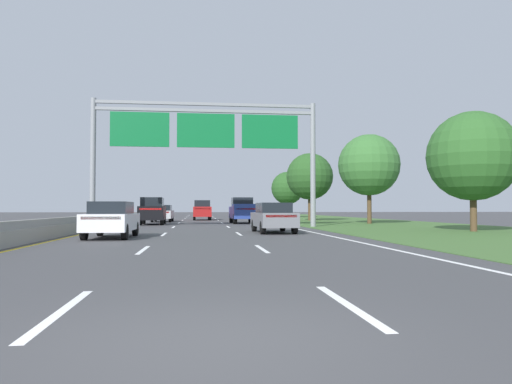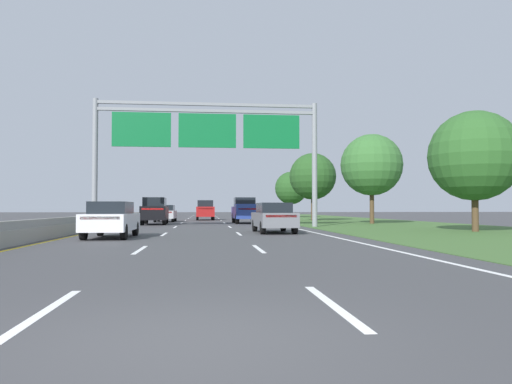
{
  "view_description": "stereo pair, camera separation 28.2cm",
  "coord_description": "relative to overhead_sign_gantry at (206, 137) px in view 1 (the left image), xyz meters",
  "views": [
    {
      "loc": [
        -0.14,
        -4.86,
        1.3
      ],
      "look_at": [
        2.66,
        19.0,
        2.09
      ],
      "focal_mm": 34.08,
      "sensor_mm": 36.0,
      "label": 1
    },
    {
      "loc": [
        0.14,
        -4.89,
        1.3
      ],
      "look_at": [
        2.66,
        19.0,
        2.09
      ],
      "focal_mm": 34.08,
      "sensor_mm": 36.0,
      "label": 2
    }
  ],
  "objects": [
    {
      "name": "car_grey_right_lane_sedan",
      "position": [
        3.44,
        -7.36,
        -5.27
      ],
      "size": [
        1.95,
        4.45,
        1.57
      ],
      "rotation": [
        0.0,
        0.0,
        1.6
      ],
      "color": "slate",
      "rests_on": "ground"
    },
    {
      "name": "ground_plane",
      "position": [
        -0.3,
        7.27,
        -6.09
      ],
      "size": [
        220.0,
        220.0,
        0.0
      ],
      "primitive_type": "plane",
      "color": "#3D3D3F"
    },
    {
      "name": "car_black_left_lane_suv",
      "position": [
        -4.06,
        6.23,
        -4.99
      ],
      "size": [
        2.01,
        4.74,
        2.11
      ],
      "rotation": [
        0.0,
        0.0,
        1.59
      ],
      "color": "black",
      "rests_on": "ground"
    },
    {
      "name": "grass_verge_right",
      "position": [
        13.65,
        7.27,
        -6.08
      ],
      "size": [
        14.0,
        110.0,
        0.02
      ],
      "primitive_type": "cube",
      "color": "#3D602D",
      "rests_on": "ground"
    },
    {
      "name": "car_silver_left_lane_sedan",
      "position": [
        -3.82,
        13.6,
        -5.27
      ],
      "size": [
        1.89,
        4.43,
        1.57
      ],
      "rotation": [
        0.0,
        0.0,
        1.55
      ],
      "color": "#B2B5BA",
      "rests_on": "ground"
    },
    {
      "name": "car_red_centre_lane_suv",
      "position": [
        -0.12,
        20.06,
        -4.99
      ],
      "size": [
        1.96,
        4.72,
        2.11
      ],
      "rotation": [
        0.0,
        0.0,
        1.58
      ],
      "color": "maroon",
      "rests_on": "ground"
    },
    {
      "name": "median_barrier_concrete",
      "position": [
        -6.9,
        7.27,
        -5.73
      ],
      "size": [
        0.6,
        110.0,
        0.85
      ],
      "color": "gray",
      "rests_on": "ground"
    },
    {
      "name": "roadside_tree_near",
      "position": [
        14.49,
        -7.58,
        -1.94
      ],
      "size": [
        4.92,
        4.92,
        6.61
      ],
      "color": "#4C3823",
      "rests_on": "ground"
    },
    {
      "name": "lane_striping",
      "position": [
        -0.3,
        6.81,
        -6.08
      ],
      "size": [
        11.96,
        106.0,
        0.01
      ],
      "color": "white",
      "rests_on": "ground"
    },
    {
      "name": "roadside_tree_distant",
      "position": [
        11.76,
        33.71,
        -2.04
      ],
      "size": [
        4.52,
        4.52,
        6.32
      ],
      "color": "#4C3823",
      "rests_on": "ground"
    },
    {
      "name": "roadside_tree_mid",
      "position": [
        13.46,
        5.9,
        -1.26
      ],
      "size": [
        5.05,
        5.05,
        7.36
      ],
      "color": "#4C3823",
      "rests_on": "ground"
    },
    {
      "name": "car_white_left_lane_sedan",
      "position": [
        -4.21,
        -10.9,
        -5.27
      ],
      "size": [
        1.88,
        4.43,
        1.57
      ],
      "rotation": [
        0.0,
        0.0,
        1.56
      ],
      "color": "silver",
      "rests_on": "ground"
    },
    {
      "name": "roadside_tree_far",
      "position": [
        10.84,
        16.15,
        -1.56
      ],
      "size": [
        4.78,
        4.78,
        6.93
      ],
      "color": "#4C3823",
      "rests_on": "ground"
    },
    {
      "name": "pickup_truck_blue",
      "position": [
        3.28,
        8.6,
        -5.01
      ],
      "size": [
        2.08,
        5.43,
        2.2
      ],
      "rotation": [
        0.0,
        0.0,
        1.59
      ],
      "color": "navy",
      "rests_on": "ground"
    },
    {
      "name": "overhead_sign_gantry",
      "position": [
        0.0,
        0.0,
        0.0
      ],
      "size": [
        15.06,
        0.42,
        8.52
      ],
      "color": "gray",
      "rests_on": "ground"
    }
  ]
}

